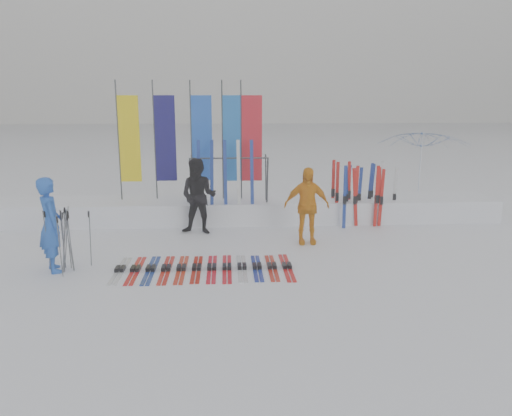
{
  "coord_description": "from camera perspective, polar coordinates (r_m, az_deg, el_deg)",
  "views": [
    {
      "loc": [
        -0.43,
        -8.9,
        3.31
      ],
      "look_at": [
        0.2,
        1.6,
        1.0
      ],
      "focal_mm": 35.0,
      "sensor_mm": 36.0,
      "label": 1
    }
  ],
  "objects": [
    {
      "name": "ground",
      "position": [
        9.5,
        -0.63,
        -7.99
      ],
      "size": [
        120.0,
        120.0,
        0.0
      ],
      "primitive_type": "plane",
      "color": "white",
      "rests_on": "ground"
    },
    {
      "name": "snow_bank",
      "position": [
        13.84,
        -1.58,
        -0.18
      ],
      "size": [
        14.0,
        1.6,
        0.6
      ],
      "primitive_type": "cube",
      "color": "white",
      "rests_on": "ground"
    },
    {
      "name": "person_blue",
      "position": [
        10.41,
        -22.41,
        -1.78
      ],
      "size": [
        0.72,
        0.81,
        1.86
      ],
      "primitive_type": "imported",
      "rotation": [
        0.0,
        0.0,
        2.08
      ],
      "color": "blue",
      "rests_on": "ground"
    },
    {
      "name": "person_black",
      "position": [
        12.44,
        -6.58,
        1.33
      ],
      "size": [
        1.05,
        0.9,
        1.88
      ],
      "primitive_type": "imported",
      "rotation": [
        0.0,
        0.0,
        -0.22
      ],
      "color": "black",
      "rests_on": "ground"
    },
    {
      "name": "person_yellow",
      "position": [
        11.56,
        5.81,
        0.27
      ],
      "size": [
        1.05,
        0.44,
        1.79
      ],
      "primitive_type": "imported",
      "rotation": [
        0.0,
        0.0,
        0.0
      ],
      "color": "orange",
      "rests_on": "ground"
    },
    {
      "name": "tent_canopy",
      "position": [
        16.09,
        18.39,
        4.28
      ],
      "size": [
        3.19,
        3.23,
        2.44
      ],
      "primitive_type": "imported",
      "rotation": [
        0.0,
        0.0,
        0.22
      ],
      "color": "white",
      "rests_on": "ground"
    },
    {
      "name": "ski_row",
      "position": [
        10.0,
        -5.99,
        -6.8
      ],
      "size": [
        3.46,
        1.69,
        0.07
      ],
      "color": "#B3B5BA",
      "rests_on": "ground"
    },
    {
      "name": "pole_cluster",
      "position": [
        10.42,
        -20.87,
        -3.52
      ],
      "size": [
        0.77,
        0.65,
        1.26
      ],
      "color": "#595B60",
      "rests_on": "ground"
    },
    {
      "name": "feather_flags",
      "position": [
        13.72,
        -6.95,
        7.84
      ],
      "size": [
        3.87,
        0.2,
        3.2
      ],
      "color": "#383A3F",
      "rests_on": "ground"
    },
    {
      "name": "ski_rack",
      "position": [
        13.24,
        -3.1,
        4.0
      ],
      "size": [
        2.04,
        0.8,
        1.23
      ],
      "color": "#383A3F",
      "rests_on": "ground"
    },
    {
      "name": "upright_skis",
      "position": [
        13.75,
        11.9,
        1.57
      ],
      "size": [
        1.74,
        1.07,
        1.69
      ],
      "color": "red",
      "rests_on": "ground"
    }
  ]
}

